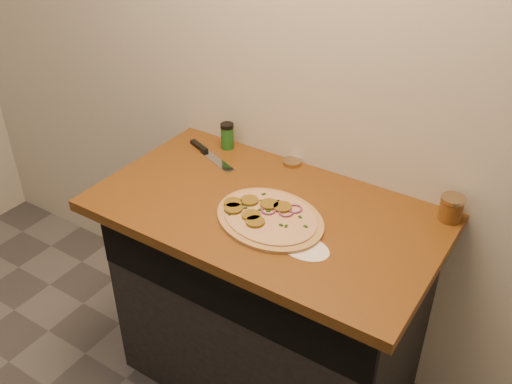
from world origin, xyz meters
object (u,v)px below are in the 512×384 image
Objects in this scene: spice_shaker at (227,136)px; pizza at (269,217)px; chefs_knife at (207,153)px; salsa_jar at (451,208)px.

pizza is at bearing -39.43° from spice_shaker.
chefs_knife is (-0.44, 0.24, -0.00)m from pizza.
pizza is 0.50m from chefs_knife.
salsa_jar is (0.50, 0.33, 0.03)m from pizza.
pizza is 4.42× the size of spice_shaker.
pizza is 0.60m from salsa_jar.
salsa_jar is (0.94, 0.09, 0.04)m from chefs_knife.
salsa_jar is at bearing 33.24° from pizza.
spice_shaker reaches higher than pizza.
salsa_jar is at bearing 5.27° from chefs_knife.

